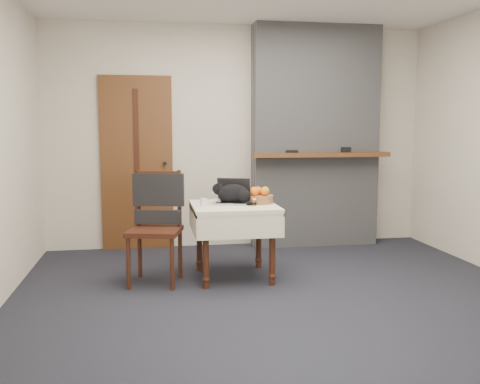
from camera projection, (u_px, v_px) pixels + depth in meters
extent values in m
plane|color=black|center=(278.00, 294.00, 4.57)|extent=(4.50, 4.50, 0.00)
cube|color=beige|center=(239.00, 137.00, 6.36)|extent=(4.50, 0.02, 2.60)
cube|color=brown|center=(137.00, 163.00, 6.17)|extent=(0.82, 0.05, 2.00)
cube|color=#3D1810|center=(137.00, 164.00, 6.14)|extent=(0.06, 0.01, 1.70)
cylinder|color=black|center=(165.00, 163.00, 6.18)|extent=(0.04, 0.06, 0.04)
cube|color=gray|center=(315.00, 137.00, 6.37)|extent=(1.50, 0.30, 2.60)
cube|color=brown|center=(321.00, 155.00, 6.16)|extent=(1.62, 0.18, 0.05)
cube|color=black|center=(292.00, 151.00, 6.10)|extent=(0.14, 0.04, 0.03)
cube|color=black|center=(346.00, 150.00, 6.20)|extent=(0.10, 0.07, 0.06)
cylinder|color=#3D1810|center=(206.00, 253.00, 4.70)|extent=(0.06, 0.06, 0.64)
sphere|color=#3D1810|center=(206.00, 279.00, 4.73)|extent=(0.07, 0.07, 0.07)
cylinder|color=#3D1810|center=(272.00, 250.00, 4.80)|extent=(0.06, 0.06, 0.64)
sphere|color=#3D1810|center=(272.00, 276.00, 4.83)|extent=(0.07, 0.07, 0.07)
cylinder|color=#3D1810|center=(199.00, 239.00, 5.28)|extent=(0.06, 0.06, 0.64)
sphere|color=#3D1810|center=(200.00, 262.00, 5.31)|extent=(0.07, 0.07, 0.07)
cylinder|color=#3D1810|center=(259.00, 237.00, 5.38)|extent=(0.06, 0.06, 0.64)
sphere|color=#3D1810|center=(259.00, 260.00, 5.41)|extent=(0.07, 0.07, 0.07)
cube|color=beige|center=(234.00, 208.00, 5.00)|extent=(0.78, 0.78, 0.06)
cube|color=beige|center=(241.00, 227.00, 4.63)|extent=(0.78, 0.01, 0.22)
cube|color=beige|center=(228.00, 213.00, 5.39)|extent=(0.78, 0.01, 0.22)
cube|color=beige|center=(193.00, 220.00, 4.95)|extent=(0.01, 0.78, 0.22)
cube|color=beige|center=(274.00, 218.00, 5.08)|extent=(0.01, 0.78, 0.22)
cube|color=#B7B7BC|center=(231.00, 203.00, 5.00)|extent=(0.37, 0.31, 0.02)
cube|color=black|center=(231.00, 202.00, 5.00)|extent=(0.30, 0.23, 0.00)
cube|color=black|center=(234.00, 189.00, 5.12)|extent=(0.32, 0.16, 0.22)
cube|color=#A1CCEC|center=(234.00, 189.00, 5.11)|extent=(0.29, 0.14, 0.20)
ellipsoid|color=black|center=(233.00, 194.00, 5.01)|extent=(0.34, 0.26, 0.19)
ellipsoid|color=black|center=(243.00, 196.00, 5.00)|extent=(0.20, 0.21, 0.15)
sphere|color=black|center=(218.00, 189.00, 5.03)|extent=(0.14, 0.14, 0.11)
ellipsoid|color=white|center=(214.00, 192.00, 5.04)|extent=(0.06, 0.07, 0.05)
ellipsoid|color=white|center=(221.00, 198.00, 5.04)|extent=(0.06, 0.07, 0.08)
cone|color=black|center=(218.00, 184.00, 4.99)|extent=(0.05, 0.05, 0.04)
cone|color=black|center=(220.00, 183.00, 5.05)|extent=(0.05, 0.05, 0.04)
cylinder|color=black|center=(248.00, 203.00, 4.93)|extent=(0.14, 0.13, 0.03)
sphere|color=white|center=(219.00, 202.00, 5.01)|extent=(0.04, 0.04, 0.04)
sphere|color=white|center=(221.00, 201.00, 5.08)|extent=(0.04, 0.04, 0.04)
cylinder|color=white|center=(204.00, 202.00, 4.87)|extent=(0.06, 0.06, 0.07)
cylinder|color=#9E4F13|center=(254.00, 203.00, 4.90)|extent=(0.03, 0.03, 0.06)
cylinder|color=white|center=(254.00, 199.00, 4.90)|extent=(0.03, 0.03, 0.01)
cylinder|color=#A26C41|center=(259.00, 199.00, 5.08)|extent=(0.27, 0.27, 0.08)
sphere|color=#F45614|center=(254.00, 192.00, 5.03)|extent=(0.08, 0.08, 0.08)
sphere|color=#F45614|center=(265.00, 192.00, 5.03)|extent=(0.08, 0.08, 0.08)
sphere|color=#F45614|center=(258.00, 191.00, 5.12)|extent=(0.08, 0.08, 0.08)
sphere|color=yellow|center=(265.00, 191.00, 5.11)|extent=(0.08, 0.08, 0.08)
sphere|color=#F45614|center=(254.00, 191.00, 5.10)|extent=(0.08, 0.08, 0.08)
cube|color=black|center=(257.00, 203.00, 5.06)|extent=(0.15, 0.02, 0.01)
cube|color=#3D1810|center=(155.00, 231.00, 4.82)|extent=(0.55, 0.55, 0.04)
cylinder|color=#3D1810|center=(128.00, 262.00, 4.68)|extent=(0.04, 0.04, 0.48)
cylinder|color=#3D1810|center=(172.00, 263.00, 4.65)|extent=(0.04, 0.04, 0.48)
cylinder|color=#3D1810|center=(140.00, 252.00, 5.06)|extent=(0.04, 0.04, 0.48)
cylinder|color=#3D1810|center=(180.00, 253.00, 5.03)|extent=(0.04, 0.04, 0.48)
cylinder|color=#3D1810|center=(138.00, 199.00, 5.00)|extent=(0.04, 0.04, 0.54)
cylinder|color=#3D1810|center=(179.00, 199.00, 4.97)|extent=(0.04, 0.04, 0.54)
cube|color=#3D1810|center=(159.00, 187.00, 4.97)|extent=(0.38, 0.12, 0.30)
cube|color=black|center=(158.00, 190.00, 4.96)|extent=(0.48, 0.18, 0.30)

